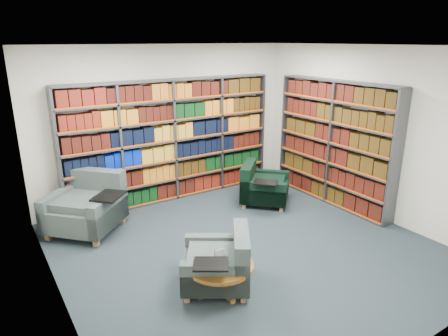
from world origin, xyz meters
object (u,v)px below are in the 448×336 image
chair_green_right (261,187)px  coffee_table (220,269)px  chair_teal_left (88,207)px  chair_teal_front (222,265)px

chair_green_right → coffee_table: bearing=-137.7°
chair_green_right → coffee_table: size_ratio=1.43×
chair_teal_left → chair_green_right: bearing=-12.2°
chair_teal_front → coffee_table: chair_teal_front is taller
chair_teal_left → chair_teal_front: (0.93, -2.46, -0.07)m
chair_teal_front → chair_teal_left: bearing=110.8°
chair_teal_front → coffee_table: bearing=-135.2°
chair_teal_front → coffee_table: size_ratio=1.36×
coffee_table → chair_teal_left: bearing=108.4°
coffee_table → chair_teal_front: bearing=44.8°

